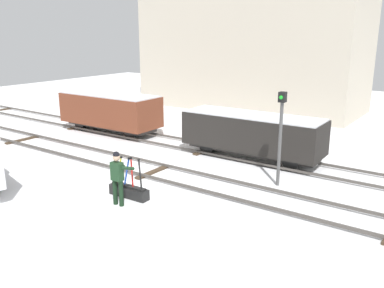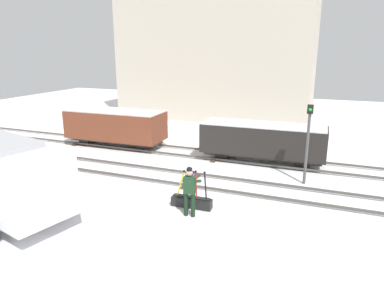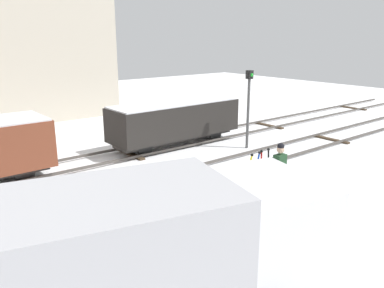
{
  "view_description": "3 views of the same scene",
  "coord_description": "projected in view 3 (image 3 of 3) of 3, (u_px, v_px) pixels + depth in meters",
  "views": [
    {
      "loc": [
        10.23,
        -11.88,
        5.46
      ],
      "look_at": [
        0.99,
        1.27,
        1.06
      ],
      "focal_mm": 38.62,
      "sensor_mm": 36.0,
      "label": 1
    },
    {
      "loc": [
        5.29,
        -13.5,
        5.65
      ],
      "look_at": [
        -0.19,
        0.54,
        1.56
      ],
      "focal_mm": 32.92,
      "sensor_mm": 36.0,
      "label": 2
    },
    {
      "loc": [
        -7.86,
        -10.13,
        4.85
      ],
      "look_at": [
        0.55,
        0.39,
        1.13
      ],
      "focal_mm": 36.67,
      "sensor_mm": 36.0,
      "label": 3
    }
  ],
  "objects": [
    {
      "name": "rail_worker",
      "position": [
        279.0,
        168.0,
        11.76
      ],
      "size": [
        0.55,
        0.69,
        1.81
      ],
      "rotation": [
        0.0,
        0.0,
        0.03
      ],
      "color": "black",
      "rests_on": "ground_plane"
    },
    {
      "name": "track_siding_near",
      "position": [
        131.0,
        152.0,
        16.53
      ],
      "size": [
        44.0,
        1.94,
        0.18
      ],
      "color": "#4C4742",
      "rests_on": "ground_plane"
    },
    {
      "name": "signal_post",
      "position": [
        249.0,
        101.0,
        17.03
      ],
      "size": [
        0.24,
        0.32,
        3.44
      ],
      "color": "#4C4C4C",
      "rests_on": "ground_plane"
    },
    {
      "name": "ground_plane",
      "position": [
        187.0,
        180.0,
        13.64
      ],
      "size": [
        60.0,
        60.0,
        0.0
      ],
      "primitive_type": "plane",
      "color": "white"
    },
    {
      "name": "switch_lever_frame",
      "position": [
        257.0,
        187.0,
        12.35
      ],
      "size": [
        1.53,
        0.4,
        1.45
      ],
      "rotation": [
        0.0,
        0.0,
        0.03
      ],
      "color": "black",
      "rests_on": "ground_plane"
    },
    {
      "name": "delivery_truck",
      "position": [
        148.0,
        254.0,
        6.15
      ],
      "size": [
        6.29,
        3.57,
        2.66
      ],
      "rotation": [
        0.0,
        0.0,
        -0.25
      ],
      "color": "silver",
      "rests_on": "ground_plane"
    },
    {
      "name": "track_main_line",
      "position": [
        187.0,
        177.0,
        13.62
      ],
      "size": [
        44.0,
        1.94,
        0.18
      ],
      "color": "#4C4742",
      "rests_on": "ground_plane"
    },
    {
      "name": "freight_car_far_end",
      "position": [
        175.0,
        120.0,
        17.67
      ],
      "size": [
        6.19,
        2.0,
        2.01
      ],
      "rotation": [
        0.0,
        0.0,
        0.02
      ],
      "color": "#2D2B28",
      "rests_on": "ground_plane"
    }
  ]
}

